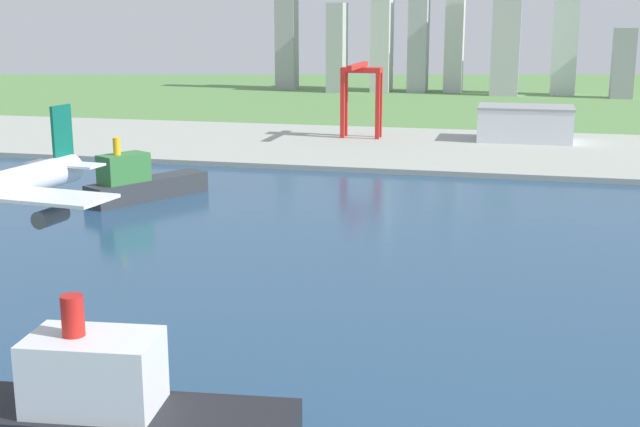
% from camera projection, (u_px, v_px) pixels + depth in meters
% --- Properties ---
extents(ground_plane, '(2400.00, 2400.00, 0.00)m').
position_uv_depth(ground_plane, '(375.00, 248.00, 251.43)').
color(ground_plane, '#568347').
extents(water_bay, '(840.00, 360.00, 0.15)m').
position_uv_depth(water_bay, '(330.00, 316.00, 194.65)').
color(water_bay, navy).
rests_on(water_bay, ground).
extents(industrial_pier, '(840.00, 140.00, 2.50)m').
position_uv_depth(industrial_pier, '(439.00, 149.00, 430.88)').
color(industrial_pier, '#9CA399').
rests_on(industrial_pier, ground).
extents(cargo_ship, '(56.80, 20.41, 26.29)m').
position_uv_depth(cargo_ship, '(112.00, 413.00, 131.15)').
color(cargo_ship, black).
rests_on(cargo_ship, water_bay).
extents(container_barge, '(33.65, 48.67, 24.62)m').
position_uv_depth(container_barge, '(141.00, 182.00, 315.48)').
color(container_barge, '#2D3338').
rests_on(container_barge, water_bay).
extents(port_crane_red, '(21.71, 45.32, 40.83)m').
position_uv_depth(port_crane_red, '(361.00, 84.00, 454.30)').
color(port_crane_red, red).
rests_on(port_crane_red, industrial_pier).
extents(warehouse_main, '(49.72, 30.65, 18.54)m').
position_uv_depth(warehouse_main, '(525.00, 123.00, 449.15)').
color(warehouse_main, silver).
rests_on(warehouse_main, industrial_pier).
extents(distant_skyline, '(316.38, 47.43, 148.12)m').
position_uv_depth(distant_skyline, '(433.00, 28.00, 748.41)').
color(distant_skyline, '#9D9DA3').
rests_on(distant_skyline, ground).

